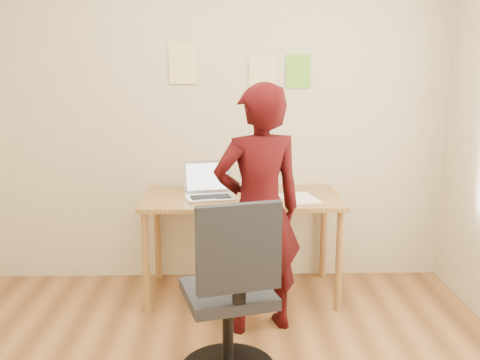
{
  "coord_description": "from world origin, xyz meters",
  "views": [
    {
      "loc": [
        0.06,
        -2.32,
        1.65
      ],
      "look_at": [
        0.15,
        0.95,
        0.95
      ],
      "focal_mm": 40.0,
      "sensor_mm": 36.0,
      "label": 1
    }
  ],
  "objects_px": {
    "desk": "(242,208)",
    "office_chair": "(231,304)",
    "laptop": "(209,190)",
    "person": "(259,210)",
    "phone": "(264,203)"
  },
  "relations": [
    {
      "from": "desk",
      "to": "laptop",
      "type": "relative_size",
      "value": 3.59
    },
    {
      "from": "desk",
      "to": "laptop",
      "type": "distance_m",
      "value": 0.27
    },
    {
      "from": "desk",
      "to": "person",
      "type": "height_order",
      "value": "person"
    },
    {
      "from": "office_chair",
      "to": "laptop",
      "type": "bearing_deg",
      "value": 82.17
    },
    {
      "from": "laptop",
      "to": "phone",
      "type": "distance_m",
      "value": 0.43
    },
    {
      "from": "laptop",
      "to": "phone",
      "type": "height_order",
      "value": "laptop"
    },
    {
      "from": "phone",
      "to": "person",
      "type": "bearing_deg",
      "value": -98.42
    },
    {
      "from": "office_chair",
      "to": "desk",
      "type": "bearing_deg",
      "value": 70.13
    },
    {
      "from": "laptop",
      "to": "office_chair",
      "type": "relative_size",
      "value": 0.39
    },
    {
      "from": "person",
      "to": "desk",
      "type": "bearing_deg",
      "value": -96.41
    },
    {
      "from": "phone",
      "to": "person",
      "type": "distance_m",
      "value": 0.32
    },
    {
      "from": "phone",
      "to": "person",
      "type": "relative_size",
      "value": 0.08
    },
    {
      "from": "desk",
      "to": "office_chair",
      "type": "distance_m",
      "value": 1.13
    },
    {
      "from": "desk",
      "to": "person",
      "type": "distance_m",
      "value": 0.55
    },
    {
      "from": "person",
      "to": "phone",
      "type": "bearing_deg",
      "value": -116.01
    }
  ]
}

